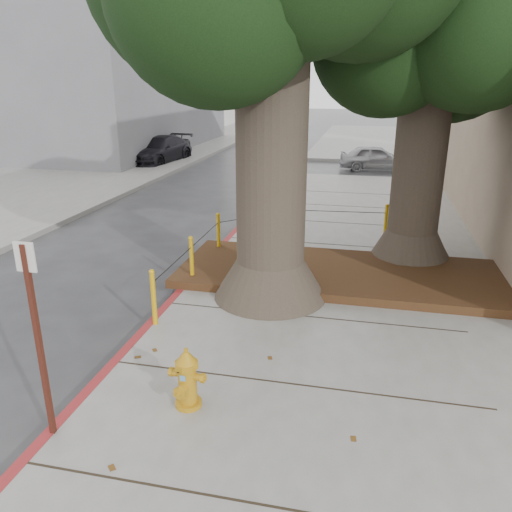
% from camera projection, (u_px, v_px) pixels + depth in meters
% --- Properties ---
extents(ground, '(140.00, 140.00, 0.00)m').
position_uv_depth(ground, '(253.00, 389.00, 6.63)').
color(ground, '#28282B').
rests_on(ground, ground).
extents(sidewalk_far, '(16.00, 20.00, 0.15)m').
position_uv_depth(sidewalk_far, '(442.00, 141.00, 32.99)').
color(sidewalk_far, slate).
rests_on(sidewalk_far, ground).
extents(curb_red, '(0.14, 26.00, 0.16)m').
position_uv_depth(curb_red, '(179.00, 296.00, 9.32)').
color(curb_red, maroon).
rests_on(curb_red, ground).
extents(planter_bed, '(6.40, 2.60, 0.16)m').
position_uv_depth(planter_bed, '(340.00, 273.00, 9.96)').
color(planter_bed, black).
rests_on(planter_bed, sidewalk_main).
extents(building_far_grey, '(12.00, 16.00, 12.00)m').
position_uv_depth(building_far_grey, '(80.00, 40.00, 27.97)').
color(building_far_grey, slate).
rests_on(building_far_grey, ground).
extents(building_far_white, '(12.00, 18.00, 15.00)m').
position_uv_depth(building_far_white, '(187.00, 41.00, 49.05)').
color(building_far_white, silver).
rests_on(building_far_white, ground).
extents(tree_far, '(4.50, 3.80, 7.17)m').
position_uv_depth(tree_far, '(453.00, 16.00, 9.32)').
color(tree_far, '#4C3F33').
rests_on(tree_far, sidewalk_main).
extents(bollard_ring, '(3.79, 5.39, 0.95)m').
position_uv_depth(bollard_ring, '(259.00, 240.00, 10.62)').
color(bollard_ring, '#D39A0B').
rests_on(bollard_ring, sidewalk_main).
extents(fire_hydrant, '(0.41, 0.38, 0.78)m').
position_uv_depth(fire_hydrant, '(187.00, 378.00, 5.92)').
color(fire_hydrant, '#C28613').
rests_on(fire_hydrant, sidewalk_main).
extents(signpost, '(0.22, 0.05, 2.24)m').
position_uv_depth(signpost, '(37.00, 331.00, 5.17)').
color(signpost, '#471911').
rests_on(signpost, sidewalk_main).
extents(car_silver, '(3.41, 1.67, 1.12)m').
position_uv_depth(car_silver, '(376.00, 158.00, 22.62)').
color(car_silver, '#A1A2A6').
rests_on(car_silver, ground).
extents(car_dark, '(2.37, 4.68, 1.30)m').
position_uv_depth(car_dark, '(159.00, 150.00, 24.46)').
color(car_dark, black).
rests_on(car_dark, ground).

